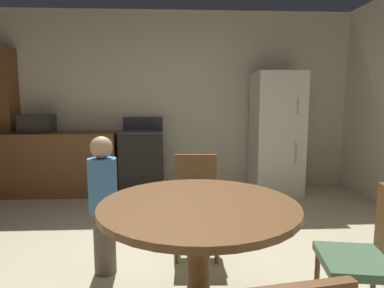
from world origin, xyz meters
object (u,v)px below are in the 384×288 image
object	(u,v)px
refrigerator	(276,133)
chair_north	(196,197)
chair_east	(370,253)
person_child	(103,202)
oven_range	(142,161)
dining_table	(199,229)
microwave	(37,123)

from	to	relation	value
refrigerator	chair_north	distance (m)	2.35
chair_north	chair_east	size ratio (longest dim) A/B	1.00
chair_north	person_child	bearing A→B (deg)	-62.52
oven_range	chair_east	world-z (taller)	oven_range
refrigerator	dining_table	distance (m)	3.20
refrigerator	chair_north	bearing A→B (deg)	-124.14
refrigerator	dining_table	world-z (taller)	refrigerator
oven_range	microwave	size ratio (longest dim) A/B	2.50
chair_east	microwave	bearing A→B (deg)	-35.83
oven_range	refrigerator	bearing A→B (deg)	-1.56
oven_range	chair_east	xyz separation A→B (m)	(1.59, -3.11, 0.03)
microwave	chair_east	xyz separation A→B (m)	(3.07, -3.11, -0.53)
dining_table	oven_range	bearing A→B (deg)	102.05
microwave	person_child	size ratio (longest dim) A/B	0.40
refrigerator	microwave	world-z (taller)	refrigerator
microwave	person_child	distance (m)	2.75
oven_range	chair_east	bearing A→B (deg)	-62.89
oven_range	chair_north	distance (m)	2.09
refrigerator	microwave	bearing A→B (deg)	179.17
refrigerator	dining_table	size ratio (longest dim) A/B	1.49
person_child	dining_table	bearing A→B (deg)	-0.00
microwave	chair_north	distance (m)	2.96
oven_range	microwave	distance (m)	1.58
dining_table	chair_north	distance (m)	0.98
refrigerator	chair_north	world-z (taller)	refrigerator
dining_table	chair_east	bearing A→B (deg)	-9.51
dining_table	person_child	distance (m)	0.94
refrigerator	person_child	distance (m)	3.06
oven_range	dining_table	xyz separation A→B (m)	(0.63, -2.95, 0.13)
oven_range	refrigerator	world-z (taller)	refrigerator
oven_range	chair_east	distance (m)	3.49
refrigerator	microwave	distance (m)	3.46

